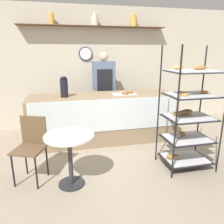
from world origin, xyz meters
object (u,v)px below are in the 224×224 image
(coffee_carafe, at_px, (64,87))
(pastry_rack, at_px, (188,116))
(cafe_table, at_px, (70,148))
(person_worker, at_px, (104,88))
(cafe_chair, at_px, (32,142))
(donut_tray_counter, at_px, (126,93))

(coffee_carafe, bearing_deg, pastry_rack, -35.67)
(pastry_rack, bearing_deg, cafe_table, -176.24)
(person_worker, xyz_separation_m, cafe_table, (-0.85, -2.05, -0.40))
(pastry_rack, height_order, cafe_chair, pastry_rack)
(cafe_table, height_order, coffee_carafe, coffee_carafe)
(pastry_rack, height_order, person_worker, pastry_rack)
(person_worker, height_order, donut_tray_counter, person_worker)
(person_worker, height_order, cafe_chair, person_worker)
(pastry_rack, bearing_deg, donut_tray_counter, 114.57)
(pastry_rack, xyz_separation_m, coffee_carafe, (-1.75, 1.25, 0.29))
(pastry_rack, bearing_deg, person_worker, 114.53)
(coffee_carafe, xyz_separation_m, donut_tray_counter, (1.17, 0.01, -0.16))
(cafe_chair, height_order, donut_tray_counter, donut_tray_counter)
(person_worker, relative_size, donut_tray_counter, 3.73)
(pastry_rack, distance_m, person_worker, 2.13)
(cafe_chair, xyz_separation_m, coffee_carafe, (0.49, 1.08, 0.56))
(pastry_rack, relative_size, person_worker, 1.05)
(person_worker, height_order, coffee_carafe, person_worker)
(pastry_rack, xyz_separation_m, person_worker, (-0.88, 1.93, 0.12))
(pastry_rack, height_order, coffee_carafe, pastry_rack)
(person_worker, distance_m, donut_tray_counter, 0.74)
(cafe_table, bearing_deg, donut_tray_counter, 50.04)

